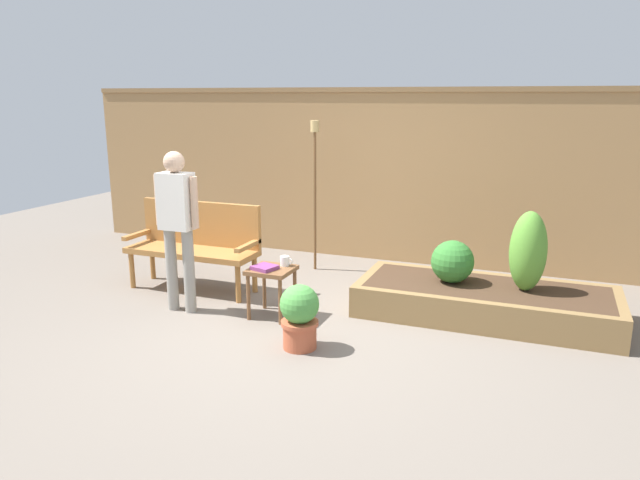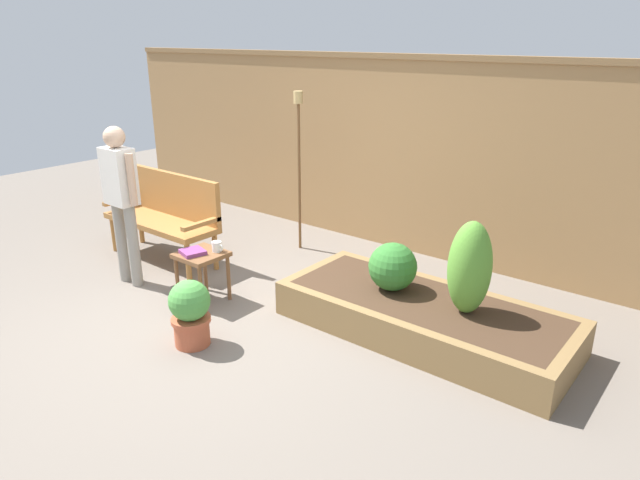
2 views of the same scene
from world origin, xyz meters
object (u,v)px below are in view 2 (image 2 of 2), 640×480
object	(u,v)px
potted_boxwood	(190,311)
person_by_bench	(121,192)
side_table	(202,261)
shrub_near_bench	(393,267)
tiki_torch	(299,144)
garden_bench	(167,210)
shrub_far_corner	(470,268)
book_on_table	(193,252)
cup_on_table	(217,247)

from	to	relation	value
potted_boxwood	person_by_bench	xyz separation A→B (m)	(-1.44, 0.40, 0.64)
side_table	person_by_bench	size ratio (longest dim) A/B	0.31
shrub_near_bench	tiki_torch	distance (m)	2.10
garden_bench	person_by_bench	distance (m)	0.82
shrub_far_corner	person_by_bench	xyz separation A→B (m)	(-3.14, -0.94, 0.26)
potted_boxwood	shrub_far_corner	xyz separation A→B (m)	(1.70, 1.34, 0.38)
book_on_table	person_by_bench	bearing A→B (deg)	-156.28
side_table	potted_boxwood	bearing A→B (deg)	-47.13
book_on_table	potted_boxwood	distance (m)	0.80
tiki_torch	shrub_near_bench	bearing A→B (deg)	-25.96
garden_bench	cup_on_table	xyz separation A→B (m)	(1.24, -0.38, -0.02)
garden_bench	person_by_bench	bearing A→B (deg)	-69.50
side_table	shrub_far_corner	xyz separation A→B (m)	(2.24, 0.76, 0.28)
potted_boxwood	person_by_bench	world-z (taller)	person_by_bench
shrub_near_bench	person_by_bench	size ratio (longest dim) A/B	0.26
book_on_table	shrub_near_bench	size ratio (longest dim) A/B	0.49
tiki_torch	book_on_table	bearing A→B (deg)	-84.16
tiki_torch	person_by_bench	size ratio (longest dim) A/B	1.14
cup_on_table	potted_boxwood	distance (m)	0.86
shrub_near_bench	tiki_torch	xyz separation A→B (m)	(-1.78, 0.86, 0.71)
book_on_table	tiki_torch	bearing A→B (deg)	111.79
garden_bench	shrub_near_bench	distance (m)	2.73
cup_on_table	person_by_bench	size ratio (longest dim) A/B	0.08
cup_on_table	person_by_bench	distance (m)	1.11
garden_bench	potted_boxwood	world-z (taller)	garden_bench
shrub_far_corner	potted_boxwood	bearing A→B (deg)	-141.85
cup_on_table	shrub_near_bench	bearing A→B (deg)	23.44
tiki_torch	side_table	bearing A→B (deg)	-82.59
shrub_near_bench	tiki_torch	world-z (taller)	tiki_torch
garden_bench	shrub_far_corner	world-z (taller)	shrub_far_corner
shrub_far_corner	shrub_near_bench	bearing A→B (deg)	180.00
side_table	potted_boxwood	distance (m)	0.80
garden_bench	shrub_far_corner	xyz separation A→B (m)	(3.39, 0.26, 0.13)
cup_on_table	shrub_near_bench	world-z (taller)	shrub_near_bench
shrub_near_bench	person_by_bench	world-z (taller)	person_by_bench
garden_bench	shrub_near_bench	world-z (taller)	garden_bench
garden_bench	potted_boxwood	xyz separation A→B (m)	(1.69, -1.08, -0.25)
side_table	book_on_table	bearing A→B (deg)	-121.72
cup_on_table	person_by_bench	xyz separation A→B (m)	(-0.98, -0.30, 0.41)
side_table	shrub_near_bench	world-z (taller)	shrub_near_bench
shrub_near_bench	person_by_bench	xyz separation A→B (m)	(-2.46, -0.94, 0.43)
person_by_bench	garden_bench	bearing A→B (deg)	110.50
garden_bench	tiki_torch	size ratio (longest dim) A/B	0.81
tiki_torch	person_by_bench	bearing A→B (deg)	-110.84
potted_boxwood	tiki_torch	xyz separation A→B (m)	(-0.75, 2.20, 0.92)
garden_bench	book_on_table	world-z (taller)	garden_bench
cup_on_table	side_table	bearing A→B (deg)	-126.85
side_table	shrub_near_bench	distance (m)	1.74
cup_on_table	shrub_far_corner	bearing A→B (deg)	16.56
shrub_far_corner	person_by_bench	bearing A→B (deg)	-163.37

